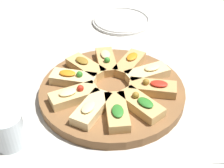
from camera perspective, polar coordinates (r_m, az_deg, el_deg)
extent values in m
plane|color=beige|center=(0.85, 0.00, -2.02)|extent=(3.00, 3.00, 0.00)
cylinder|color=brown|center=(0.84, 0.00, -1.35)|extent=(0.39, 0.39, 0.03)
cube|color=tan|center=(0.89, -4.82, 3.05)|extent=(0.13, 0.07, 0.02)
ellipsoid|color=olive|center=(0.89, -5.51, 4.33)|extent=(0.05, 0.04, 0.01)
cube|color=#E5C689|center=(0.85, -7.07, 0.97)|extent=(0.12, 0.12, 0.02)
ellipsoid|color=orange|center=(0.84, -8.14, 2.01)|extent=(0.05, 0.05, 0.01)
sphere|color=#2D7A28|center=(0.83, -5.97, 1.77)|extent=(0.02, 0.02, 0.02)
cube|color=#DBB775|center=(0.79, -6.95, -2.12)|extent=(0.06, 0.13, 0.02)
ellipsoid|color=beige|center=(0.78, -8.09, -1.50)|extent=(0.03, 0.05, 0.01)
sphere|color=red|center=(0.79, -5.80, -0.76)|extent=(0.02, 0.02, 0.02)
cube|color=#E5C689|center=(0.75, -3.71, -4.48)|extent=(0.11, 0.13, 0.02)
ellipsoid|color=beige|center=(0.73, -4.36, -4.24)|extent=(0.05, 0.05, 0.01)
cube|color=tan|center=(0.74, 0.89, -5.06)|extent=(0.13, 0.10, 0.02)
ellipsoid|color=#2D7A28|center=(0.72, 1.05, -4.92)|extent=(0.05, 0.04, 0.01)
cube|color=tan|center=(0.76, 5.26, -3.74)|extent=(0.13, 0.07, 0.02)
ellipsoid|color=#2D7A28|center=(0.75, 6.16, -3.38)|extent=(0.05, 0.03, 0.01)
sphere|color=olive|center=(0.76, 4.36, -2.07)|extent=(0.02, 0.02, 0.02)
cube|color=tan|center=(0.82, 7.43, -0.74)|extent=(0.12, 0.12, 0.02)
ellipsoid|color=red|center=(0.81, 8.60, 0.07)|extent=(0.05, 0.05, 0.01)
sphere|color=olive|center=(0.81, 6.23, 0.36)|extent=(0.02, 0.02, 0.02)
cube|color=#E5C689|center=(0.87, 6.42, 1.86)|extent=(0.06, 0.13, 0.02)
ellipsoid|color=beige|center=(0.86, 7.37, 3.00)|extent=(0.03, 0.05, 0.01)
cube|color=tan|center=(0.90, 3.24, 3.69)|extent=(0.10, 0.13, 0.02)
ellipsoid|color=orange|center=(0.90, 3.69, 5.04)|extent=(0.05, 0.05, 0.01)
cube|color=tan|center=(0.91, -1.06, 4.10)|extent=(0.13, 0.09, 0.02)
ellipsoid|color=beige|center=(0.91, -1.21, 5.50)|extent=(0.05, 0.04, 0.01)
sphere|color=#2D7A28|center=(0.88, -0.90, 4.39)|extent=(0.02, 0.02, 0.02)
cylinder|color=white|center=(1.21, 1.78, 11.44)|extent=(0.22, 0.22, 0.01)
torus|color=white|center=(1.21, 1.79, 11.74)|extent=(0.21, 0.21, 0.01)
cylinder|color=silver|center=(0.73, -18.54, -7.99)|extent=(0.07, 0.07, 0.08)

